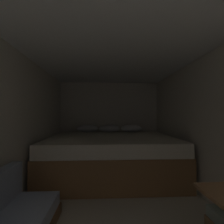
# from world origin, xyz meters

# --- Properties ---
(ground_plane) EXTENTS (6.87, 6.87, 0.00)m
(ground_plane) POSITION_xyz_m (0.00, 1.92, 0.00)
(ground_plane) COLOR #B2A893
(wall_back) EXTENTS (2.73, 0.05, 2.11)m
(wall_back) POSITION_xyz_m (0.00, 4.38, 1.06)
(wall_back) COLOR beige
(wall_back) RESTS_ON ground
(wall_left) EXTENTS (0.05, 4.87, 2.11)m
(wall_left) POSITION_xyz_m (-1.34, 1.92, 1.06)
(wall_left) COLOR beige
(wall_left) RESTS_ON ground
(wall_right) EXTENTS (0.05, 4.87, 2.11)m
(wall_right) POSITION_xyz_m (1.34, 1.92, 1.06)
(wall_right) COLOR beige
(wall_right) RESTS_ON ground
(ceiling_slab) EXTENTS (2.73, 4.87, 0.05)m
(ceiling_slab) POSITION_xyz_m (0.00, 1.92, 2.14)
(ceiling_slab) COLOR white
(ceiling_slab) RESTS_ON wall_left
(bed) EXTENTS (2.51, 2.04, 0.97)m
(bed) POSITION_xyz_m (0.00, 3.31, 0.40)
(bed) COLOR olive
(bed) RESTS_ON ground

